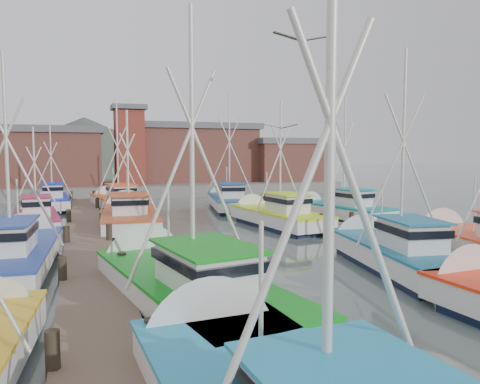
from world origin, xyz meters
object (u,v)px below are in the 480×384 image
object	(u,v)px
boat_4	(183,285)
boat_8	(128,216)
boat_12	(117,202)
lookout_tower	(129,144)

from	to	relation	value
boat_4	boat_8	world-z (taller)	boat_4
boat_4	boat_12	world-z (taller)	boat_4
boat_8	boat_4	bearing A→B (deg)	-86.37
boat_4	boat_12	xyz separation A→B (m)	(-0.04, 24.92, -0.00)
lookout_tower	boat_4	world-z (taller)	lookout_tower
boat_4	boat_12	bearing A→B (deg)	79.77
lookout_tower	boat_4	size ratio (longest dim) A/B	0.78
lookout_tower	boat_8	size ratio (longest dim) A/B	0.80
boat_4	boat_8	xyz separation A→B (m)	(0.03, 16.40, -0.01)
boat_8	boat_12	xyz separation A→B (m)	(-0.07, 8.51, 0.00)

